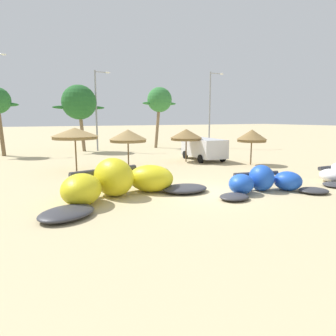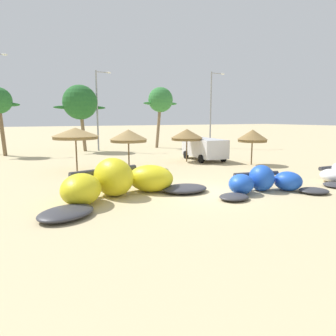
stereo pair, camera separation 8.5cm
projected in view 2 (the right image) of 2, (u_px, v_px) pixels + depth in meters
ground_plane at (209, 192)px, 14.98m from camera, size 260.00×260.00×0.00m
kite_left at (119, 183)px, 13.94m from camera, size 8.38×5.01×1.77m
kite_left_of_center at (265, 182)px, 14.97m from camera, size 5.85×3.24×1.29m
beach_umbrella_near_van at (75, 133)px, 20.56m from camera, size 3.11×3.11×2.95m
beach_umbrella_middle at (128, 136)px, 21.84m from camera, size 2.68×2.68×2.77m
beach_umbrella_near_palms at (187, 135)px, 25.22m from camera, size 2.64×2.64×2.69m
beach_umbrella_outermost at (252, 136)px, 23.48m from camera, size 2.28×2.28×2.71m
parked_van at (203, 147)px, 26.41m from camera, size 2.64×5.06×1.84m
person_near_kites at (107, 175)px, 15.15m from camera, size 0.36×0.24×1.62m
palm_left_of_gap at (80, 103)px, 32.62m from camera, size 5.46×3.64×7.04m
palm_center_left at (160, 100)px, 36.91m from camera, size 4.43×2.95×7.21m
lamppost_east_center at (98, 106)px, 33.31m from camera, size 1.75×0.24×8.57m
lamppost_east at (212, 105)px, 37.21m from camera, size 2.00×0.24×8.99m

